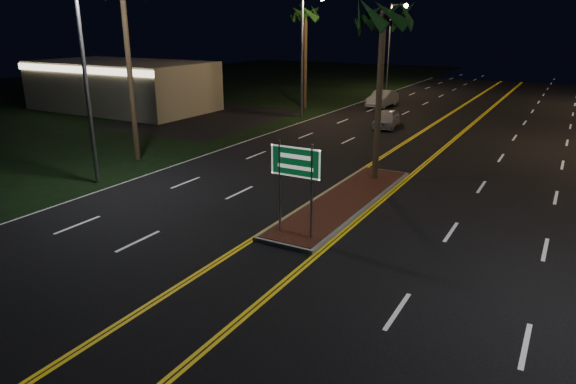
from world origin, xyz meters
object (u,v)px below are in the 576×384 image
Objects in this scene: commercial_building at (122,86)px; palm_median at (384,16)px; streetlight_left_far at (393,37)px; streetlight_left_near at (89,56)px; median_island at (344,201)px; streetlight_left_mid at (307,42)px; palm_left_far at (306,14)px; highway_sign at (295,171)px; car_far at (382,97)px; car_near at (387,117)px.

palm_median reaches higher than commercial_building.
streetlight_left_near is at bearing -90.00° from streetlight_left_far.
median_island is 20.80m from streetlight_left_mid.
palm_median is at bearing -72.42° from streetlight_left_far.
palm_median is (26.00, -9.49, 5.27)m from commercial_building.
streetlight_left_mid reaches higher than median_island.
palm_median is 21.69m from palm_left_far.
streetlight_left_mid and streetlight_left_far have the same top height.
car_far is (-7.34, 29.45, -1.58)m from highway_sign.
palm_median is at bearing -20.05° from commercial_building.
median_island is 0.68× the size of commercial_building.
median_island is 26.30m from car_far.
streetlight_left_far reaches higher than palm_left_far.
car_far is at bearing 108.66° from palm_median.
streetlight_left_mid is 17.25m from palm_median.
commercial_building is at bearing -122.65° from streetlight_left_far.
car_far is (-7.34, 21.74, -6.45)m from palm_median.
streetlight_left_near is 1.00× the size of streetlight_left_mid.
commercial_building is 1.67× the size of streetlight_left_mid.
median_island is at bearing 15.78° from streetlight_left_near.
commercial_building is at bearing -144.22° from car_far.
streetlight_left_near is 1.02× the size of palm_left_far.
commercial_building is (-26.00, 17.19, -0.40)m from highway_sign.
car_far is (-7.34, 25.24, 0.74)m from median_island.
palm_median is at bearing -53.82° from palm_left_far.
streetlight_left_near is 24.19m from palm_left_far.
car_far is at bearing 106.22° from median_island.
streetlight_left_near is 2.08× the size of car_near.
highway_sign is 23.93m from streetlight_left_mid.
palm_left_far is at bearing 144.55° from car_near.
palm_left_far is (-2.19, -16.00, 2.09)m from streetlight_left_far.
highway_sign is at bearing -90.00° from palm_median.
highway_sign is 0.36× the size of palm_left_far.
commercial_building is at bearing 159.95° from palm_median.
car_near is at bearing 8.44° from commercial_building.
car_far is at bearing -74.46° from streetlight_left_far.
streetlight_left_near is 20.00m from streetlight_left_mid.
median_island is 3.20× the size of highway_sign.
commercial_building is 3.47× the size of car_near.
median_island is 16.74m from car_near.
palm_median is 1.92× the size of car_near.
streetlight_left_near and streetlight_left_far have the same top height.
streetlight_left_near reaches higher than highway_sign.
median_island is 2.08× the size of car_far.
streetlight_left_mid reaches higher than commercial_building.
highway_sign is 0.65× the size of car_far.
streetlight_left_mid is at bearing 166.28° from car_near.
streetlight_left_mid is 2.08× the size of car_near.
streetlight_left_mid is 20.00m from streetlight_left_far.
highway_sign reaches higher than car_far.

